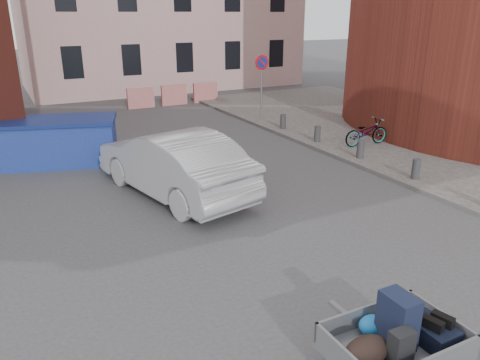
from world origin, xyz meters
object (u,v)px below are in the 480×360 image
trailer (394,341)px  bicycle (366,132)px  silver_car (173,163)px  dumpster (61,141)px

trailer → bicycle: size_ratio=1.07×
silver_car → bicycle: (7.22, 0.99, -0.26)m
dumpster → silver_car: bearing=-45.5°
dumpster → silver_car: silver_car is taller
dumpster → silver_car: size_ratio=0.73×
dumpster → bicycle: bearing=-1.3°
dumpster → bicycle: size_ratio=2.16×
trailer → dumpster: size_ratio=0.50×
silver_car → bicycle: silver_car is taller
trailer → silver_car: silver_car is taller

